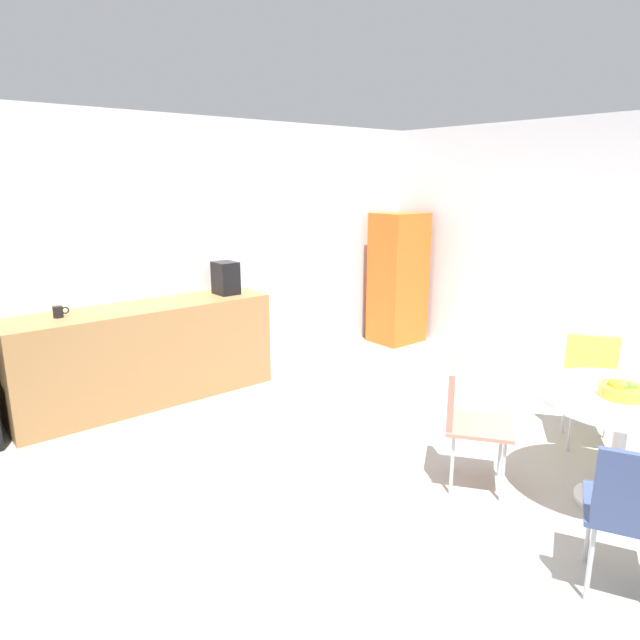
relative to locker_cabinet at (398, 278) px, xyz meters
The scene contains 13 objects.
ground_plane 3.70m from the locker_cabinet, 135.00° to the right, with size 6.00×6.00×0.00m, color #9E998E.
wall_back 2.64m from the locker_cabinet, 169.99° to the left, with size 6.00×0.10×2.60m, color silver.
wall_side_right 2.64m from the locker_cabinet, 79.99° to the right, with size 0.10×6.00×2.60m, color silver.
counter_block 3.27m from the locker_cabinet, behind, with size 2.35×0.60×0.90m, color #9E7042.
locker_cabinet is the anchor object (origin of this frame).
round_table 3.80m from the locker_cabinet, 115.91° to the right, with size 1.03×1.03×0.73m.
chair_coral 3.46m from the locker_cabinet, 129.71° to the right, with size 0.59×0.59×0.83m.
chair_navy 4.58m from the locker_cabinet, 123.10° to the right, with size 0.56×0.56×0.83m.
chair_yellow 3.02m from the locker_cabinet, 107.31° to the right, with size 0.59×0.59×0.83m.
fruit_bowl 3.80m from the locker_cabinet, 116.56° to the right, with size 0.26×0.26×0.11m.
mug_white 2.41m from the locker_cabinet, behind, with size 0.13×0.08×0.09m.
mug_green 3.94m from the locker_cabinet, behind, with size 0.13×0.08×0.09m.
coffee_maker 2.40m from the locker_cabinet, behind, with size 0.20×0.24×0.32m, color black.
Camera 1 is at (-2.54, -2.12, 2.01)m, focal length 31.21 mm.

